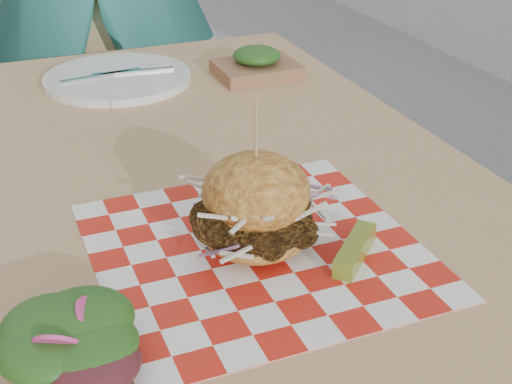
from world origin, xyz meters
The scene contains 8 objects.
patio_table centered at (-0.20, -0.08, 0.67)m, with size 0.80×1.20×0.75m.
patio_chair centered at (-0.17, 0.95, 0.55)m, with size 0.52×0.53×0.95m.
paper_liner centered at (-0.17, -0.30, 0.75)m, with size 0.36×0.36×0.00m, color red.
sandwich centered at (-0.17, -0.30, 0.80)m, with size 0.16×0.16×0.18m.
pickle_spear centered at (-0.08, -0.36, 0.76)m, with size 0.10×0.02×0.02m, color olive.
side_salad centered at (-0.39, -0.42, 0.76)m, with size 0.14×0.13×0.05m.
place_setting centered at (-0.20, 0.32, 0.76)m, with size 0.27×0.27×0.02m.
kraft_tray centered at (0.05, 0.26, 0.77)m, with size 0.15×0.12×0.06m.
Camera 1 is at (-0.43, -0.93, 1.19)m, focal length 50.00 mm.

